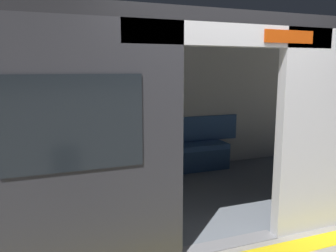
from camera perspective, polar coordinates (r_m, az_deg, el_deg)
The scene contains 7 objects.
ground_plane at distance 3.74m, azimuth 9.95°, elevation -18.66°, with size 60.00×60.00×0.00m, color gray.
train_car at distance 4.45m, azimuth 0.81°, elevation 6.59°, with size 6.40×2.95×2.27m.
bench_seat at distance 5.70m, azimuth -2.72°, elevation -4.78°, with size 2.79×0.44×0.46m.
person_seated at distance 5.49m, azimuth -5.75°, elevation -1.88°, with size 0.55×0.70×1.18m.
handbag at distance 5.75m, azimuth -1.69°, elevation -2.68°, with size 0.26×0.15×0.17m.
book at distance 5.58m, azimuth -10.17°, elevation -3.96°, with size 0.15×0.22×0.03m, color silver.
grab_pole_door at distance 3.55m, azimuth 0.03°, elevation -1.68°, with size 0.04×0.04×2.13m, color silver.
Camera 1 is at (1.74, 2.80, 1.76)m, focal length 36.81 mm.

